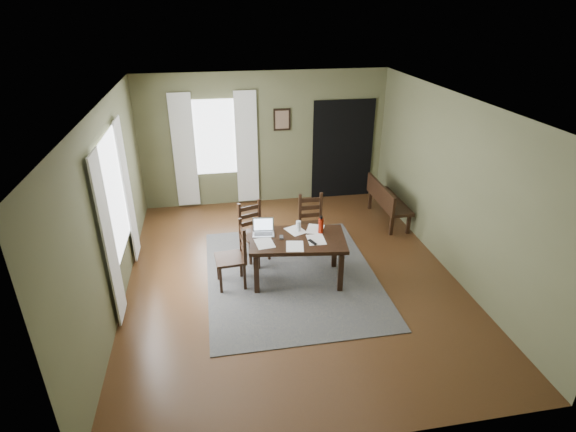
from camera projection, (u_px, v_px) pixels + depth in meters
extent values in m
cube|color=#492C16|center=(291.00, 276.00, 7.06)|extent=(5.00, 6.00, 0.01)
cube|color=brown|center=(265.00, 139.00, 9.13)|extent=(5.00, 0.02, 2.70)
cube|color=brown|center=(356.00, 334.00, 3.81)|extent=(5.00, 0.02, 2.70)
cube|color=brown|center=(111.00, 210.00, 6.08)|extent=(0.02, 6.00, 2.70)
cube|color=brown|center=(452.00, 186.00, 6.87)|extent=(0.02, 6.00, 2.70)
cube|color=white|center=(292.00, 102.00, 5.89)|extent=(5.00, 6.00, 0.02)
cube|color=#484848|center=(291.00, 275.00, 7.06)|extent=(2.60, 3.20, 0.01)
cube|color=black|center=(298.00, 240.00, 6.68)|extent=(1.52, 1.03, 0.06)
cube|color=black|center=(298.00, 243.00, 6.70)|extent=(1.35, 0.86, 0.05)
cube|color=black|center=(257.00, 274.00, 6.52)|extent=(0.08, 0.08, 0.60)
cube|color=black|center=(257.00, 251.00, 7.12)|extent=(0.08, 0.08, 0.60)
cube|color=black|center=(341.00, 272.00, 6.57)|extent=(0.08, 0.08, 0.60)
cube|color=black|center=(334.00, 250.00, 7.16)|extent=(0.08, 0.08, 0.60)
cube|color=black|center=(230.00, 259.00, 6.64)|extent=(0.47, 0.47, 0.04)
cube|color=black|center=(218.00, 267.00, 6.86)|extent=(0.04, 0.04, 0.43)
cube|color=black|center=(241.00, 264.00, 6.94)|extent=(0.04, 0.04, 0.43)
cube|color=black|center=(221.00, 280.00, 6.55)|extent=(0.04, 0.04, 0.43)
cube|color=black|center=(245.00, 277.00, 6.63)|extent=(0.04, 0.04, 0.43)
cube|color=black|center=(241.00, 235.00, 6.73)|extent=(0.05, 0.05, 0.54)
cube|color=black|center=(245.00, 247.00, 6.40)|extent=(0.05, 0.05, 0.54)
cube|color=black|center=(243.00, 249.00, 6.63)|extent=(0.05, 0.32, 0.07)
cube|color=black|center=(243.00, 240.00, 6.56)|extent=(0.05, 0.32, 0.07)
cube|color=black|center=(242.00, 232.00, 6.50)|extent=(0.05, 0.32, 0.07)
cube|color=black|center=(255.00, 235.00, 7.37)|extent=(0.53, 0.53, 0.04)
cube|color=black|center=(250.00, 253.00, 7.26)|extent=(0.05, 0.05, 0.41)
cube|color=black|center=(242.00, 244.00, 7.52)|extent=(0.05, 0.05, 0.41)
cube|color=black|center=(269.00, 248.00, 7.40)|extent=(0.05, 0.05, 0.41)
cube|color=black|center=(260.00, 240.00, 7.67)|extent=(0.05, 0.05, 0.41)
cube|color=black|center=(240.00, 218.00, 7.32)|extent=(0.06, 0.06, 0.51)
cube|color=black|center=(259.00, 213.00, 7.48)|extent=(0.06, 0.06, 0.51)
cube|color=black|center=(250.00, 223.00, 7.46)|extent=(0.30, 0.12, 0.07)
cube|color=black|center=(250.00, 216.00, 7.40)|extent=(0.30, 0.12, 0.07)
cube|color=black|center=(249.00, 208.00, 7.34)|extent=(0.30, 0.12, 0.07)
cube|color=black|center=(313.00, 227.00, 7.59)|extent=(0.43, 0.43, 0.04)
cube|color=black|center=(305.00, 245.00, 7.51)|extent=(0.04, 0.04, 0.42)
cube|color=black|center=(300.00, 235.00, 7.81)|extent=(0.04, 0.04, 0.42)
cube|color=black|center=(325.00, 243.00, 7.57)|extent=(0.04, 0.04, 0.42)
cube|color=black|center=(320.00, 233.00, 7.87)|extent=(0.04, 0.04, 0.42)
cube|color=black|center=(300.00, 208.00, 7.61)|extent=(0.05, 0.05, 0.53)
cube|color=black|center=(321.00, 207.00, 7.67)|extent=(0.05, 0.05, 0.53)
cube|color=black|center=(310.00, 215.00, 7.70)|extent=(0.31, 0.03, 0.07)
cube|color=black|center=(310.00, 208.00, 7.64)|extent=(0.31, 0.03, 0.07)
cube|color=black|center=(311.00, 200.00, 7.58)|extent=(0.31, 0.03, 0.07)
cube|color=black|center=(389.00, 201.00, 8.66)|extent=(0.44, 1.36, 0.06)
cube|color=black|center=(408.00, 224.00, 8.27)|extent=(0.06, 0.06, 0.38)
cube|color=black|center=(391.00, 225.00, 8.21)|extent=(0.06, 0.06, 0.38)
cube|color=black|center=(385.00, 199.00, 9.30)|extent=(0.06, 0.06, 0.38)
cube|color=black|center=(370.00, 200.00, 9.25)|extent=(0.06, 0.06, 0.38)
cube|color=black|center=(381.00, 193.00, 8.55)|extent=(0.05, 1.36, 0.33)
cube|color=#B7B7BC|center=(263.00, 234.00, 6.77)|extent=(0.35, 0.26, 0.02)
cube|color=#B7B7BC|center=(263.00, 224.00, 6.82)|extent=(0.33, 0.09, 0.21)
cube|color=silver|center=(263.00, 224.00, 6.82)|extent=(0.29, 0.07, 0.17)
cube|color=#3F3F42|center=(263.00, 234.00, 6.75)|extent=(0.29, 0.16, 0.00)
cube|color=#3F3F42|center=(281.00, 237.00, 6.66)|extent=(0.06, 0.10, 0.03)
cube|color=black|center=(312.00, 242.00, 6.54)|extent=(0.11, 0.18, 0.02)
cylinder|color=silver|center=(298.00, 226.00, 6.84)|extent=(0.08, 0.08, 0.16)
cylinder|color=#AB210D|center=(321.00, 226.00, 6.77)|extent=(0.09, 0.09, 0.24)
cylinder|color=black|center=(321.00, 217.00, 6.71)|extent=(0.05, 0.05, 0.04)
cube|color=white|center=(265.00, 243.00, 6.53)|extent=(0.29, 0.36, 0.00)
cube|color=white|center=(316.00, 240.00, 6.62)|extent=(0.27, 0.34, 0.00)
cube|color=white|center=(296.00, 230.00, 6.89)|extent=(0.34, 0.38, 0.00)
cube|color=white|center=(315.00, 229.00, 6.93)|extent=(0.36, 0.40, 0.00)
cube|color=white|center=(295.00, 246.00, 6.44)|extent=(0.30, 0.36, 0.00)
cube|color=white|center=(114.00, 197.00, 6.22)|extent=(0.01, 1.30, 1.70)
cube|color=white|center=(215.00, 137.00, 8.91)|extent=(1.00, 0.01, 1.50)
cube|color=silver|center=(109.00, 241.00, 5.61)|extent=(0.03, 0.48, 2.30)
cube|color=silver|center=(128.00, 191.00, 7.06)|extent=(0.03, 0.48, 2.30)
cube|color=silver|center=(184.00, 152.00, 8.89)|extent=(0.44, 0.03, 2.30)
cube|color=silver|center=(247.00, 148.00, 9.09)|extent=(0.44, 0.03, 2.30)
cube|color=black|center=(282.00, 120.00, 8.99)|extent=(0.34, 0.03, 0.44)
cube|color=brown|center=(282.00, 120.00, 8.98)|extent=(0.27, 0.01, 0.36)
cube|color=black|center=(343.00, 150.00, 9.50)|extent=(1.30, 0.03, 2.10)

